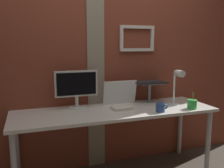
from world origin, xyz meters
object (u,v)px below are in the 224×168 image
at_px(whiteboard_panel, 120,92).
at_px(desk_lamp, 177,83).
at_px(laptop, 147,77).
at_px(pen_cup, 192,104).
at_px(coffee_mug, 161,108).
at_px(monitor, 76,86).

relative_size(whiteboard_panel, desk_lamp, 0.98).
distance_m(laptop, pen_cup, 0.60).
xyz_separation_m(laptop, desk_lamp, (0.20, -0.32, -0.04)).
distance_m(whiteboard_panel, pen_cup, 0.77).
bearing_deg(coffee_mug, whiteboard_panel, 120.67).
bearing_deg(monitor, pen_cup, -20.15).
height_order(whiteboard_panel, desk_lamp, desk_lamp).
xyz_separation_m(laptop, whiteboard_panel, (-0.35, -0.04, -0.15)).
bearing_deg(coffee_mug, monitor, 151.29).
bearing_deg(desk_lamp, coffee_mug, -150.58).
bearing_deg(coffee_mug, laptop, 79.21).
bearing_deg(whiteboard_panel, desk_lamp, -26.64).
xyz_separation_m(whiteboard_panel, pen_cup, (0.63, -0.44, -0.08)).
distance_m(monitor, whiteboard_panel, 0.50).
height_order(pen_cup, coffee_mug, pen_cup).
distance_m(laptop, whiteboard_panel, 0.39).
bearing_deg(desk_lamp, laptop, 121.61).
distance_m(desk_lamp, coffee_mug, 0.39).
relative_size(monitor, coffee_mug, 3.43).
height_order(desk_lamp, coffee_mug, desk_lamp).
xyz_separation_m(monitor, laptop, (0.84, 0.07, 0.05)).
bearing_deg(monitor, coffee_mug, -28.71).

